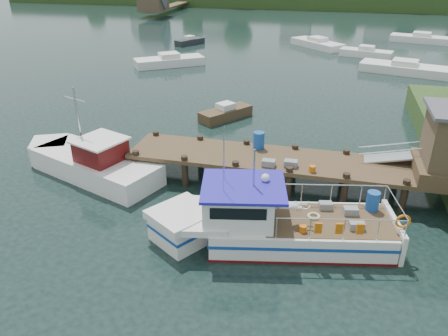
% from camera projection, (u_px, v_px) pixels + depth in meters
% --- Properties ---
extents(ground_plane, '(160.00, 160.00, 0.00)m').
position_uv_depth(ground_plane, '(250.00, 180.00, 21.92)').
color(ground_plane, black).
extents(dock, '(16.60, 3.00, 4.78)m').
position_uv_depth(dock, '(395.00, 153.00, 19.52)').
color(dock, '#493622').
rests_on(dock, ground).
extents(lobster_boat, '(9.90, 4.52, 4.74)m').
position_uv_depth(lobster_boat, '(269.00, 223.00, 16.91)').
color(lobster_boat, silver).
rests_on(lobster_boat, ground).
extents(work_boat, '(8.49, 5.01, 4.53)m').
position_uv_depth(work_boat, '(90.00, 161.00, 22.24)').
color(work_boat, silver).
rests_on(work_boat, ground).
extents(moored_rowboat, '(3.30, 3.88, 1.12)m').
position_uv_depth(moored_rowboat, '(226.00, 113.00, 29.84)').
color(moored_rowboat, '#493622').
rests_on(moored_rowboat, ground).
extents(moored_far, '(7.73, 4.18, 1.25)m').
position_uv_depth(moored_far, '(421.00, 39.00, 55.10)').
color(moored_far, silver).
rests_on(moored_far, ground).
extents(moored_a, '(6.93, 5.83, 1.26)m').
position_uv_depth(moored_a, '(169.00, 61.00, 43.84)').
color(moored_a, silver).
rests_on(moored_a, ground).
extents(moored_b, '(5.77, 3.18, 1.21)m').
position_uv_depth(moored_b, '(366.00, 53.00, 47.44)').
color(moored_b, silver).
rests_on(moored_b, ground).
extents(moored_c, '(8.34, 4.60, 1.25)m').
position_uv_depth(moored_c, '(404.00, 68.00, 41.10)').
color(moored_c, silver).
rests_on(moored_c, ground).
extents(moored_d, '(6.74, 6.70, 1.21)m').
position_uv_depth(moored_d, '(317.00, 43.00, 52.26)').
color(moored_d, silver).
rests_on(moored_d, ground).
extents(moored_e, '(3.12, 3.97, 1.06)m').
position_uv_depth(moored_e, '(190.00, 41.00, 53.82)').
color(moored_e, black).
rests_on(moored_e, ground).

